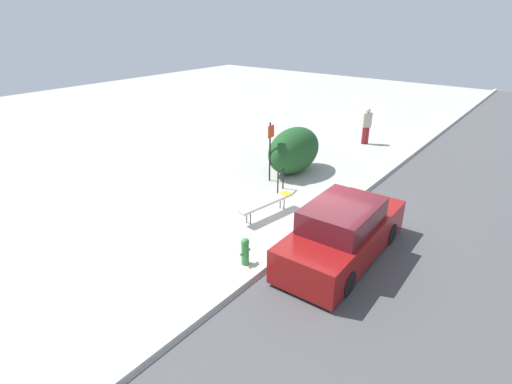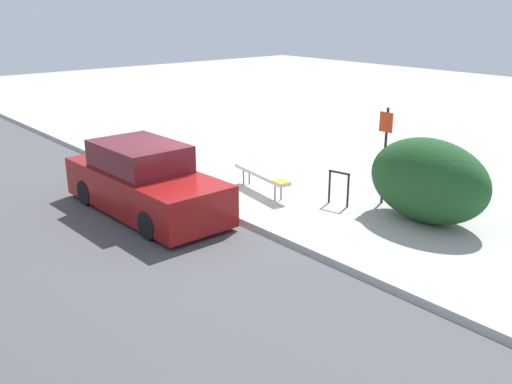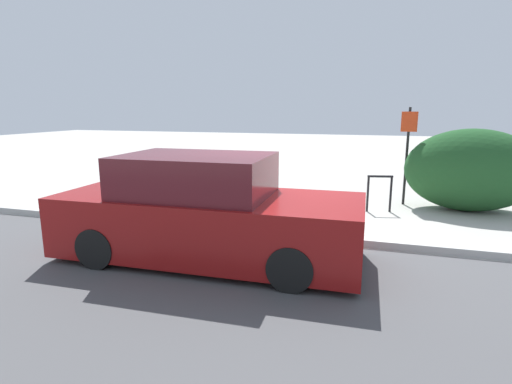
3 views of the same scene
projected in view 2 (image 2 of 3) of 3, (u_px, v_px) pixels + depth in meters
The scene contains 8 objects.
ground_plane at pixel (211, 209), 13.31m from camera, with size 60.00×60.00×0.00m, color #ADAAA3.
curb at pixel (211, 206), 13.29m from camera, with size 60.00×0.20×0.13m.
bench at pixel (262, 175), 14.33m from camera, with size 2.18×0.64×0.53m.
bike_rack at pixel (339, 185), 13.41m from camera, with size 0.55×0.16×0.83m.
sign_post at pixel (385, 147), 13.27m from camera, with size 0.36×0.08×2.30m.
fire_hydrant at pixel (169, 165), 15.44m from camera, with size 0.36×0.22×0.77m.
shrub_hedge at pixel (428, 181), 12.30m from camera, with size 2.81×1.59×1.84m.
parked_car_near at pixel (144, 182), 12.90m from camera, with size 4.59×1.84×1.60m.
Camera 2 is at (10.24, -7.27, 4.54)m, focal length 40.00 mm.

